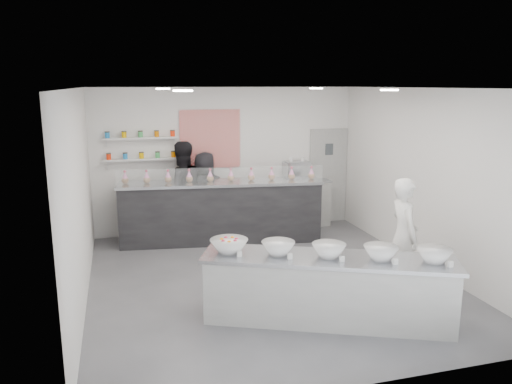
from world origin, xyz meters
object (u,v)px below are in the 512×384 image
(prep_counter, at_px, (328,289))
(espresso_machine, at_px, (297,172))
(staff_left, at_px, (182,190))
(woman_prep, at_px, (404,236))
(staff_right, at_px, (205,195))
(espresso_ledge, at_px, (299,204))
(back_bar, at_px, (221,212))

(prep_counter, height_order, espresso_machine, espresso_machine)
(prep_counter, xyz_separation_m, staff_left, (-1.34, 4.16, 0.54))
(woman_prep, xyz_separation_m, staff_right, (-2.33, 3.56, 0.00))
(espresso_ledge, relative_size, staff_right, 0.78)
(back_bar, bearing_deg, espresso_machine, 27.16)
(espresso_ledge, bearing_deg, prep_counter, -105.71)
(woman_prep, relative_size, staff_right, 1.00)
(woman_prep, bearing_deg, espresso_machine, 11.28)
(staff_right, bearing_deg, woman_prep, 134.16)
(espresso_ledge, height_order, woman_prep, woman_prep)
(prep_counter, xyz_separation_m, woman_prep, (1.46, 0.60, 0.43))
(woman_prep, bearing_deg, back_bar, 40.69)
(back_bar, bearing_deg, staff_left, 154.87)
(prep_counter, xyz_separation_m, staff_right, (-0.87, 4.16, 0.43))
(back_bar, xyz_separation_m, espresso_ledge, (1.86, 0.63, -0.10))
(prep_counter, bearing_deg, espresso_machine, 98.97)
(staff_right, bearing_deg, staff_left, 10.96)
(back_bar, distance_m, woman_prep, 3.76)
(prep_counter, height_order, back_bar, back_bar)
(woman_prep, bearing_deg, prep_counter, 118.96)
(prep_counter, bearing_deg, espresso_ledge, 98.18)
(back_bar, height_order, woman_prep, woman_prep)
(back_bar, distance_m, staff_right, 0.57)
(back_bar, bearing_deg, espresso_ledge, 26.54)
(prep_counter, bearing_deg, staff_right, 125.69)
(prep_counter, xyz_separation_m, espresso_ledge, (1.22, 4.34, 0.06))
(prep_counter, distance_m, woman_prep, 1.64)
(back_bar, relative_size, espresso_ledge, 2.88)
(espresso_ledge, bearing_deg, staff_left, -175.97)
(staff_left, height_order, staff_right, staff_left)
(woman_prep, bearing_deg, staff_left, 44.78)
(espresso_ledge, xyz_separation_m, espresso_machine, (-0.06, 0.00, 0.71))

